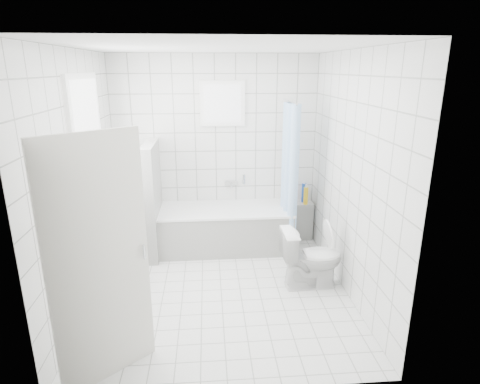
{
  "coord_description": "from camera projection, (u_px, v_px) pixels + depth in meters",
  "views": [
    {
      "loc": [
        -0.11,
        -4.02,
        2.41
      ],
      "look_at": [
        0.24,
        0.35,
        1.05
      ],
      "focal_mm": 30.0,
      "sensor_mm": 36.0,
      "label": 1
    }
  ],
  "objects": [
    {
      "name": "ground",
      "position": [
        221.0,
        290.0,
        4.55
      ],
      "size": [
        3.0,
        3.0,
        0.0
      ],
      "primitive_type": "plane",
      "color": "white",
      "rests_on": "ground"
    },
    {
      "name": "ceiling",
      "position": [
        217.0,
        47.0,
        3.78
      ],
      "size": [
        3.0,
        3.0,
        0.0
      ],
      "primitive_type": "plane",
      "rotation": [
        3.14,
        0.0,
        0.0
      ],
      "color": "white",
      "rests_on": "ground"
    },
    {
      "name": "wall_back",
      "position": [
        216.0,
        151.0,
        5.59
      ],
      "size": [
        2.8,
        0.02,
        2.6
      ],
      "primitive_type": "cube",
      "color": "white",
      "rests_on": "ground"
    },
    {
      "name": "wall_front",
      "position": [
        226.0,
        238.0,
        2.74
      ],
      "size": [
        2.8,
        0.02,
        2.6
      ],
      "primitive_type": "cube",
      "color": "white",
      "rests_on": "ground"
    },
    {
      "name": "wall_left",
      "position": [
        81.0,
        183.0,
        4.06
      ],
      "size": [
        0.02,
        3.0,
        2.6
      ],
      "primitive_type": "cube",
      "color": "white",
      "rests_on": "ground"
    },
    {
      "name": "wall_right",
      "position": [
        350.0,
        177.0,
        4.27
      ],
      "size": [
        0.02,
        3.0,
        2.6
      ],
      "primitive_type": "cube",
      "color": "white",
      "rests_on": "ground"
    },
    {
      "name": "window_left",
      "position": [
        91.0,
        148.0,
        4.26
      ],
      "size": [
        0.01,
        0.9,
        1.4
      ],
      "primitive_type": "cube",
      "color": "white",
      "rests_on": "wall_left"
    },
    {
      "name": "window_back",
      "position": [
        223.0,
        104.0,
        5.36
      ],
      "size": [
        0.5,
        0.01,
        0.5
      ],
      "primitive_type": "cube",
      "color": "white",
      "rests_on": "wall_back"
    },
    {
      "name": "window_sill",
      "position": [
        102.0,
        213.0,
        4.48
      ],
      "size": [
        0.18,
        1.02,
        0.08
      ],
      "primitive_type": "cube",
      "color": "white",
      "rests_on": "wall_left"
    },
    {
      "name": "door",
      "position": [
        100.0,
        264.0,
        3.02
      ],
      "size": [
        0.64,
        0.54,
        2.0
      ],
      "primitive_type": "cube",
      "rotation": [
        0.0,
        0.0,
        -0.88
      ],
      "color": "silver",
      "rests_on": "ground"
    },
    {
      "name": "bathtub",
      "position": [
        226.0,
        228.0,
        5.54
      ],
      "size": [
        1.79,
        0.77,
        0.58
      ],
      "color": "white",
      "rests_on": "ground"
    },
    {
      "name": "partition_wall",
      "position": [
        153.0,
        199.0,
        5.29
      ],
      "size": [
        0.15,
        0.85,
        1.5
      ],
      "primitive_type": "cube",
      "color": "white",
      "rests_on": "ground"
    },
    {
      "name": "tiled_ledge",
      "position": [
        298.0,
        220.0,
        5.87
      ],
      "size": [
        0.4,
        0.24,
        0.55
      ],
      "primitive_type": "cube",
      "color": "white",
      "rests_on": "ground"
    },
    {
      "name": "toilet",
      "position": [
        311.0,
        258.0,
        4.55
      ],
      "size": [
        0.7,
        0.42,
        0.7
      ],
      "primitive_type": "imported",
      "rotation": [
        0.0,
        0.0,
        1.61
      ],
      "color": "white",
      "rests_on": "ground"
    },
    {
      "name": "curtain_rod",
      "position": [
        290.0,
        102.0,
        5.08
      ],
      "size": [
        0.02,
        0.8,
        0.02
      ],
      "primitive_type": "cylinder",
      "rotation": [
        1.57,
        0.0,
        0.0
      ],
      "color": "silver",
      "rests_on": "wall_back"
    },
    {
      "name": "shower_curtain",
      "position": [
        289.0,
        173.0,
        5.22
      ],
      "size": [
        0.14,
        0.48,
        1.78
      ],
      "primitive_type": null,
      "color": "#5099EA",
      "rests_on": "curtain_rod"
    },
    {
      "name": "tub_faucet",
      "position": [
        231.0,
        182.0,
        5.7
      ],
      "size": [
        0.18,
        0.06,
        0.06
      ],
      "primitive_type": "cube",
      "color": "silver",
      "rests_on": "wall_back"
    },
    {
      "name": "sill_bottles",
      "position": [
        100.0,
        200.0,
        4.39
      ],
      "size": [
        0.17,
        0.79,
        0.32
      ],
      "color": "#BF5FBF",
      "rests_on": "window_sill"
    },
    {
      "name": "ledge_bottles",
      "position": [
        302.0,
        195.0,
        5.74
      ],
      "size": [
        0.2,
        0.17,
        0.28
      ],
      "color": "yellow",
      "rests_on": "tiled_ledge"
    }
  ]
}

